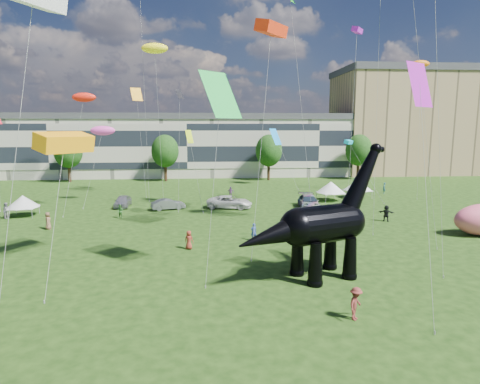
{
  "coord_description": "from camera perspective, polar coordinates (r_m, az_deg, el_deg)",
  "views": [
    {
      "loc": [
        -3.65,
        -24.59,
        10.3
      ],
      "look_at": [
        -1.12,
        8.0,
        5.0
      ],
      "focal_mm": 30.0,
      "sensor_mm": 36.0,
      "label": 1
    }
  ],
  "objects": [
    {
      "name": "tree_far_left",
      "position": [
        82.04,
        -23.29,
        5.66
      ],
      "size": [
        5.2,
        5.2,
        9.44
      ],
      "color": "#382314",
      "rests_on": "ground"
    },
    {
      "name": "gazebo_far",
      "position": [
        61.2,
        16.42,
        0.97
      ],
      "size": [
        5.0,
        5.0,
        2.74
      ],
      "rotation": [
        0.0,
        0.0,
        0.33
      ],
      "color": "white",
      "rests_on": "ground"
    },
    {
      "name": "car_white",
      "position": [
        51.44,
        -1.49,
        -1.44
      ],
      "size": [
        6.23,
        3.94,
        1.6
      ],
      "primitive_type": "imported",
      "rotation": [
        0.0,
        0.0,
        1.33
      ],
      "color": "silver",
      "rests_on": "ground"
    },
    {
      "name": "ground",
      "position": [
        26.91,
        3.81,
        -13.32
      ],
      "size": [
        220.0,
        220.0,
        0.0
      ],
      "primitive_type": "plane",
      "color": "#16330C",
      "rests_on": "ground"
    },
    {
      "name": "tree_mid_right",
      "position": [
        78.56,
        4.12,
        6.26
      ],
      "size": [
        5.2,
        5.2,
        9.44
      ],
      "color": "#382314",
      "rests_on": "ground"
    },
    {
      "name": "car_silver",
      "position": [
        54.42,
        -16.34,
        -1.27
      ],
      "size": [
        1.83,
        4.45,
        1.51
      ],
      "primitive_type": "imported",
      "rotation": [
        0.0,
        0.0,
        0.01
      ],
      "color": "#B8B9BD",
      "rests_on": "ground"
    },
    {
      "name": "dinosaur_sculpture",
      "position": [
        27.8,
        11.08,
        -4.91
      ],
      "size": [
        11.43,
        5.81,
        9.54
      ],
      "rotation": [
        0.0,
        0.0,
        0.37
      ],
      "color": "black",
      "rests_on": "ground"
    },
    {
      "name": "tree_mid_left",
      "position": [
        78.14,
        -10.63,
        6.11
      ],
      "size": [
        5.2,
        5.2,
        9.44
      ],
      "color": "#382314",
      "rests_on": "ground"
    },
    {
      "name": "terrace_row",
      "position": [
        86.81,
        -7.35,
        6.29
      ],
      "size": [
        78.0,
        11.0,
        12.0
      ],
      "primitive_type": "cube",
      "color": "beige",
      "rests_on": "ground"
    },
    {
      "name": "tree_far_right",
      "position": [
        83.16,
        16.55,
        6.07
      ],
      "size": [
        5.2,
        5.2,
        9.44
      ],
      "color": "#382314",
      "rests_on": "ground"
    },
    {
      "name": "apartment_block",
      "position": [
        99.66,
        21.82,
        8.96
      ],
      "size": [
        28.0,
        18.0,
        22.0
      ],
      "primitive_type": "cube",
      "color": "tan",
      "rests_on": "ground"
    },
    {
      "name": "gazebo_near",
      "position": [
        57.93,
        12.78,
        0.66
      ],
      "size": [
        4.54,
        4.54,
        2.73
      ],
      "rotation": [
        0.0,
        0.0,
        0.18
      ],
      "color": "white",
      "rests_on": "ground"
    },
    {
      "name": "gazebo_left",
      "position": [
        53.12,
        -28.48,
        -1.2
      ],
      "size": [
        3.82,
        3.82,
        2.46
      ],
      "rotation": [
        0.0,
        0.0,
        0.09
      ],
      "color": "silver",
      "rests_on": "ground"
    },
    {
      "name": "car_grey",
      "position": [
        51.34,
        -10.19,
        -1.73
      ],
      "size": [
        4.43,
        2.7,
        1.38
      ],
      "primitive_type": "imported",
      "rotation": [
        0.0,
        0.0,
        1.89
      ],
      "color": "gray",
      "rests_on": "ground"
    },
    {
      "name": "visitors",
      "position": [
        41.15,
        0.1,
        -4.01
      ],
      "size": [
        51.22,
        41.54,
        1.87
      ],
      "color": "#2F6777",
      "rests_on": "ground"
    },
    {
      "name": "car_dark",
      "position": [
        51.98,
        9.74,
        -1.41
      ],
      "size": [
        2.9,
        5.99,
        1.68
      ],
      "primitive_type": "imported",
      "rotation": [
        0.0,
        0.0,
        -0.1
      ],
      "color": "#595960",
      "rests_on": "ground"
    }
  ]
}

